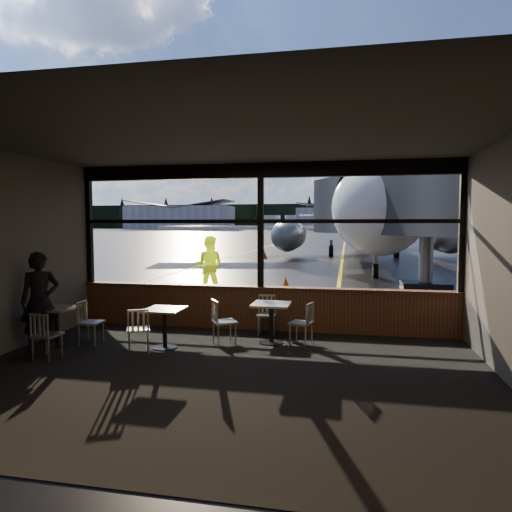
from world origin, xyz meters
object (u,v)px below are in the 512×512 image
(cafe_table_mid, at_px, (165,329))
(cone_nose, at_px, (286,283))
(airliner, at_px, (365,179))
(chair_mid_s, at_px, (138,330))
(cone_wing, at_px, (264,254))
(chair_near_w, at_px, (224,322))
(chair_mid_w, at_px, (91,323))
(ground_crew, at_px, (209,266))
(chair_left_s, at_px, (47,335))
(jet_bridge, at_px, (407,217))
(cafe_table_left, at_px, (57,327))
(chair_near_e, at_px, (301,324))
(cafe_table_near, at_px, (271,323))
(chair_near_n, at_px, (266,315))
(passenger, at_px, (40,301))

(cafe_table_mid, bearing_deg, cone_nose, 81.67)
(airliner, bearing_deg, chair_mid_s, -101.46)
(cone_wing, bearing_deg, chair_near_w, -81.65)
(chair_mid_w, bearing_deg, cone_nose, 160.02)
(airliner, bearing_deg, cone_nose, -101.81)
(airliner, xyz_separation_m, chair_near_w, (-3.32, -23.03, -4.79))
(cone_nose, bearing_deg, ground_crew, -142.00)
(chair_mid_s, distance_m, chair_left_s, 1.46)
(chair_mid_w, relative_size, cone_nose, 1.82)
(jet_bridge, relative_size, chair_mid_w, 13.83)
(chair_mid_s, xyz_separation_m, cone_wing, (-1.80, 22.22, -0.13))
(cafe_table_left, xyz_separation_m, chair_near_e, (4.40, 0.96, 0.04))
(chair_mid_s, bearing_deg, ground_crew, 70.80)
(cone_wing, bearing_deg, chair_mid_s, -85.36)
(airliner, relative_size, cafe_table_left, 47.61)
(chair_near_e, distance_m, ground_crew, 6.40)
(chair_near_e, distance_m, cone_wing, 21.64)
(cafe_table_left, bearing_deg, chair_near_e, 12.30)
(jet_bridge, height_order, ground_crew, jet_bridge)
(airliner, distance_m, chair_near_e, 23.32)
(airliner, height_order, cafe_table_near, airliner)
(cafe_table_left, bearing_deg, cafe_table_near, 13.98)
(jet_bridge, distance_m, chair_near_e, 7.36)
(chair_left_s, distance_m, ground_crew, 7.14)
(chair_mid_s, xyz_separation_m, ground_crew, (-0.70, 6.42, 0.54))
(cone_nose, bearing_deg, cafe_table_left, -111.45)
(airliner, xyz_separation_m, cafe_table_mid, (-4.31, -23.47, -4.85))
(airliner, height_order, cafe_table_mid, airliner)
(jet_bridge, height_order, chair_near_n, jet_bridge)
(jet_bridge, relative_size, chair_near_e, 14.03)
(chair_near_e, xyz_separation_m, chair_left_s, (-4.03, -1.73, 0.00))
(airliner, height_order, ground_crew, airliner)
(chair_mid_w, distance_m, chair_left_s, 1.00)
(passenger, relative_size, cone_nose, 3.93)
(jet_bridge, height_order, chair_near_e, jet_bridge)
(chair_mid_s, bearing_deg, cafe_table_left, 151.14)
(chair_left_s, distance_m, cone_nose, 9.25)
(airliner, bearing_deg, chair_mid_w, -104.15)
(cafe_table_left, height_order, chair_mid_w, chair_mid_w)
(cafe_table_near, relative_size, cafe_table_left, 1.07)
(chair_near_e, bearing_deg, chair_near_w, 119.47)
(chair_left_s, xyz_separation_m, ground_crew, (0.60, 7.10, 0.54))
(jet_bridge, xyz_separation_m, chair_near_n, (-3.40, -5.90, -2.06))
(cafe_table_left, bearing_deg, chair_left_s, -64.80)
(chair_mid_w, distance_m, cone_nose, 8.25)
(chair_near_w, height_order, chair_left_s, chair_near_w)
(cafe_table_mid, distance_m, cone_wing, 22.00)
(cafe_table_near, relative_size, cafe_table_mid, 1.05)
(cafe_table_near, xyz_separation_m, chair_near_w, (-0.83, -0.30, 0.05))
(jet_bridge, bearing_deg, cone_wing, 116.15)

